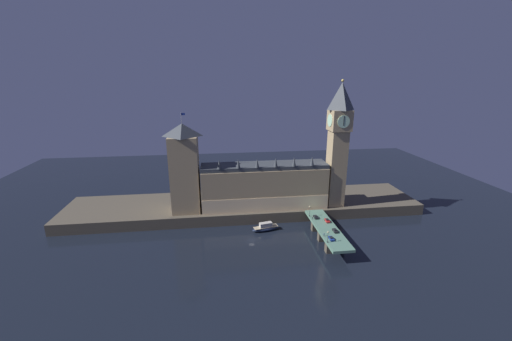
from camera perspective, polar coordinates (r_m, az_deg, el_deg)
ground_plane at (r=169.97m, az=-0.80°, el=-12.57°), size 400.00×400.00×0.00m
embankment at (r=203.39m, az=-2.07°, el=-6.41°), size 220.00×42.00×6.62m
parliament_hall at (r=189.10m, az=1.53°, el=-2.76°), size 74.70×16.93×32.45m
clock_tower at (r=191.32m, az=14.70°, el=5.11°), size 12.08×12.19×75.21m
victoria_tower at (r=184.81m, az=-12.84°, el=0.42°), size 16.24×16.24×57.72m
bridge at (r=171.68m, az=12.76°, el=-10.78°), size 10.72×46.00×7.36m
car_northbound_lead at (r=179.81m, az=10.81°, el=-8.29°), size 2.05×4.28×1.42m
car_northbound_trail at (r=159.39m, az=13.53°, el=-11.92°), size 2.00×4.19×1.34m
car_southbound_lead at (r=167.02m, az=14.18°, el=-10.55°), size 1.88×4.14×1.45m
car_southbound_trail at (r=176.68m, az=12.82°, el=-8.87°), size 1.98×4.21×1.56m
pedestrian_near_rail at (r=161.53m, az=12.27°, el=-11.28°), size 0.38×0.38×1.86m
pedestrian_far_rail at (r=177.89m, az=10.21°, el=-8.46°), size 0.38×0.38×1.70m
street_lamp_near at (r=155.11m, az=12.94°, el=-11.44°), size 1.34×0.60×5.88m
street_lamp_far at (r=180.01m, az=9.76°, el=-7.07°), size 1.34×0.60×6.28m
boat_upstream at (r=178.92m, az=1.78°, el=-10.35°), size 16.35×7.67×4.81m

